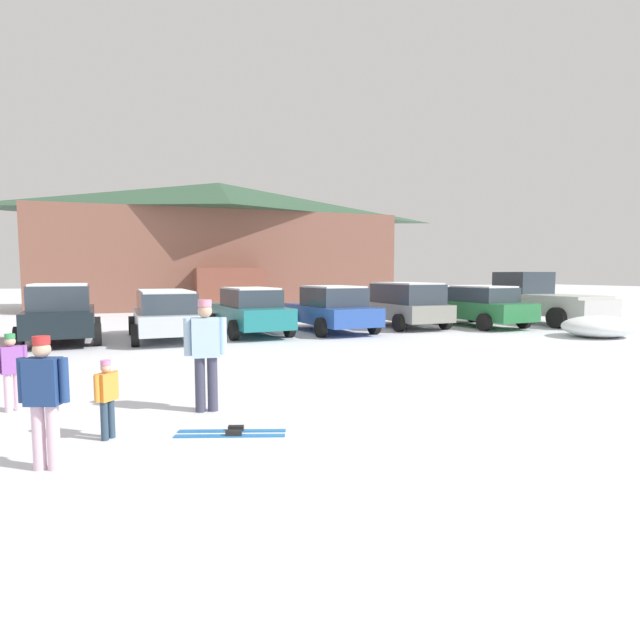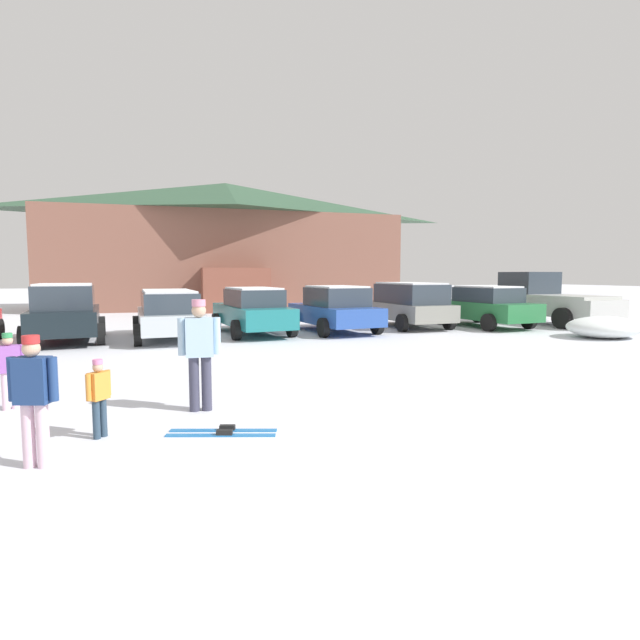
% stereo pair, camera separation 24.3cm
% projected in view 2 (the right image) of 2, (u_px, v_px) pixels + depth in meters
% --- Properties ---
extents(ground, '(160.00, 160.00, 0.00)m').
position_uv_depth(ground, '(416.00, 484.00, 4.86)').
color(ground, silver).
extents(ski_lodge, '(21.45, 9.96, 7.74)m').
position_uv_depth(ski_lodge, '(226.00, 245.00, 31.43)').
color(ski_lodge, brown).
rests_on(ski_lodge, ground).
extents(parked_black_sedan, '(2.42, 4.29, 1.77)m').
position_uv_depth(parked_black_sedan, '(65.00, 313.00, 15.10)').
color(parked_black_sedan, black).
rests_on(parked_black_sedan, ground).
extents(parked_silver_wagon, '(2.29, 4.84, 1.55)m').
position_uv_depth(parked_silver_wagon, '(168.00, 312.00, 15.83)').
color(parked_silver_wagon, silver).
rests_on(parked_silver_wagon, ground).
extents(parked_teal_hatchback, '(2.40, 4.76, 1.60)m').
position_uv_depth(parked_teal_hatchback, '(252.00, 310.00, 17.06)').
color(parked_teal_hatchback, '#1D7478').
rests_on(parked_teal_hatchback, ground).
extents(parked_blue_hatchback, '(2.54, 4.44, 1.64)m').
position_uv_depth(parked_blue_hatchback, '(335.00, 309.00, 17.69)').
color(parked_blue_hatchback, '#284DA3').
rests_on(parked_blue_hatchback, ground).
extents(parked_grey_wagon, '(2.26, 4.11, 1.73)m').
position_uv_depth(parked_grey_wagon, '(409.00, 303.00, 19.19)').
color(parked_grey_wagon, gray).
rests_on(parked_grey_wagon, ground).
extents(parked_green_coupe, '(2.49, 4.58, 1.60)m').
position_uv_depth(parked_green_coupe, '(484.00, 306.00, 19.45)').
color(parked_green_coupe, '#26713D').
rests_on(parked_green_coupe, ground).
extents(pickup_truck, '(2.82, 5.63, 2.15)m').
position_uv_depth(pickup_truck, '(544.00, 300.00, 20.85)').
color(pickup_truck, '#B6B8B5').
rests_on(pickup_truck, ground).
extents(skier_adult_in_blue_parka, '(0.62, 0.27, 1.67)m').
position_uv_depth(skier_adult_in_blue_parka, '(200.00, 348.00, 7.39)').
color(skier_adult_in_blue_parka, '#3A3A4F').
rests_on(skier_adult_in_blue_parka, ground).
extents(skier_child_in_purple_jacket, '(0.40, 0.27, 1.16)m').
position_uv_depth(skier_child_in_purple_jacket, '(9.00, 367.00, 7.48)').
color(skier_child_in_purple_jacket, silver).
rests_on(skier_child_in_purple_jacket, ground).
extents(skier_teen_in_navy_coat, '(0.50, 0.30, 1.41)m').
position_uv_depth(skier_teen_in_navy_coat, '(34.00, 393.00, 5.21)').
color(skier_teen_in_navy_coat, silver).
rests_on(skier_teen_in_navy_coat, ground).
extents(skier_child_in_orange_jacket, '(0.27, 0.29, 0.99)m').
position_uv_depth(skier_child_in_orange_jacket, '(99.00, 394.00, 6.19)').
color(skier_child_in_orange_jacket, '#2B3F53').
rests_on(skier_child_in_orange_jacket, ground).
extents(pair_of_skis, '(1.41, 0.71, 0.08)m').
position_uv_depth(pair_of_skis, '(223.00, 432.00, 6.39)').
color(pair_of_skis, '#246EB6').
rests_on(pair_of_skis, ground).
extents(plowed_snow_pile, '(2.53, 2.02, 0.69)m').
position_uv_depth(plowed_snow_pile, '(605.00, 327.00, 16.10)').
color(plowed_snow_pile, white).
rests_on(plowed_snow_pile, ground).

